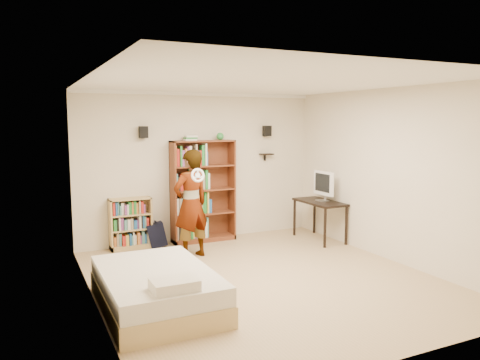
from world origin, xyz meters
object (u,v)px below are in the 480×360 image
object	(u,v)px
daybed	(156,284)
person	(191,204)
tall_bookshelf	(203,191)
computer_desk	(319,220)
low_bookshelf	(131,223)

from	to	relation	value
daybed	person	world-z (taller)	person
tall_bookshelf	daybed	world-z (taller)	tall_bookshelf
daybed	computer_desk	bearing A→B (deg)	26.86
low_bookshelf	computer_desk	distance (m)	3.40
low_bookshelf	person	size ratio (longest dim) A/B	0.51
computer_desk	person	bearing A→B (deg)	-178.99
low_bookshelf	computer_desk	xyz separation A→B (m)	(3.28, -0.89, -0.08)
tall_bookshelf	person	distance (m)	1.05
low_bookshelf	person	bearing A→B (deg)	-50.40
person	daybed	bearing A→B (deg)	41.99
low_bookshelf	person	xyz separation A→B (m)	(0.77, -0.93, 0.43)
person	computer_desk	bearing A→B (deg)	164.02
daybed	tall_bookshelf	bearing A→B (deg)	58.78
tall_bookshelf	computer_desk	xyz separation A→B (m)	(1.96, -0.85, -0.56)
tall_bookshelf	computer_desk	size ratio (longest dim) A/B	1.73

